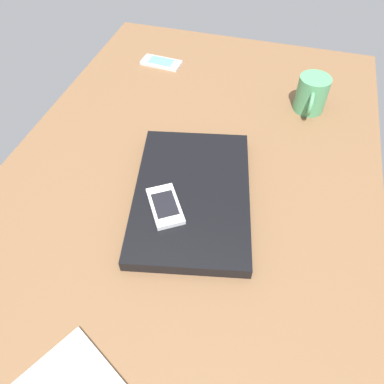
# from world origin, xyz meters

# --- Properties ---
(desk_surface) EXTENTS (1.20, 0.80, 0.03)m
(desk_surface) POSITION_xyz_m (0.00, 0.00, 0.01)
(desk_surface) COLOR brown
(desk_surface) RESTS_ON ground
(laptop_closed) EXTENTS (0.38, 0.29, 0.03)m
(laptop_closed) POSITION_xyz_m (0.08, 0.03, 0.04)
(laptop_closed) COLOR black
(laptop_closed) RESTS_ON desk_surface
(cell_phone_on_laptop) EXTENTS (0.11, 0.10, 0.01)m
(cell_phone_on_laptop) POSITION_xyz_m (0.13, -0.01, 0.06)
(cell_phone_on_laptop) COLOR silver
(cell_phone_on_laptop) RESTS_ON laptop_closed
(cell_phone_on_desk) EXTENTS (0.06, 0.12, 0.01)m
(cell_phone_on_desk) POSITION_xyz_m (-0.38, -0.20, 0.03)
(cell_phone_on_desk) COLOR silver
(cell_phone_on_desk) RESTS_ON desk_surface
(coffee_mug) EXTENTS (0.11, 0.08, 0.09)m
(coffee_mug) POSITION_xyz_m (-0.29, 0.23, 0.07)
(coffee_mug) COLOR #4C9360
(coffee_mug) RESTS_ON desk_surface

